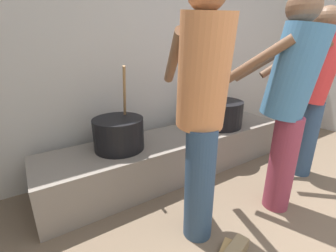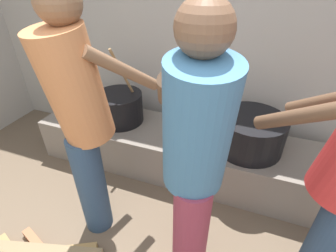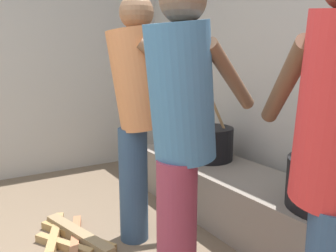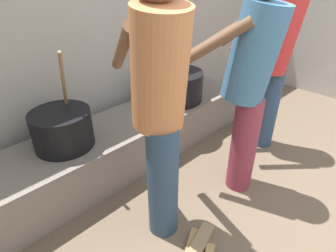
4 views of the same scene
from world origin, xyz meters
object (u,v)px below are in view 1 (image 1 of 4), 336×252
(cooking_pot_main, at_px, (119,134))
(cook_in_red_shirt, at_px, (313,87))
(cooking_pot_secondary, at_px, (218,113))
(cook_in_orange_shirt, at_px, (202,102))
(cook_in_blue_shirt, at_px, (289,97))

(cooking_pot_main, bearing_deg, cook_in_red_shirt, -24.44)
(cooking_pot_secondary, bearing_deg, cook_in_red_shirt, -58.08)
(cooking_pot_main, xyz_separation_m, cook_in_orange_shirt, (0.25, -0.80, 0.41))
(cook_in_red_shirt, height_order, cook_in_orange_shirt, cook_in_orange_shirt)
(cooking_pot_main, xyz_separation_m, cooking_pot_secondary, (1.20, -0.01, 0.00))
(cooking_pot_main, distance_m, cooking_pot_secondary, 1.20)
(cook_in_blue_shirt, bearing_deg, cook_in_orange_shirt, 170.03)
(cook_in_red_shirt, bearing_deg, cooking_pot_secondary, 121.92)
(cooking_pot_secondary, relative_size, cook_in_orange_shirt, 0.33)
(cook_in_blue_shirt, bearing_deg, cooking_pot_main, 136.26)
(cook_in_orange_shirt, bearing_deg, cook_in_red_shirt, 1.69)
(cook_in_red_shirt, bearing_deg, cook_in_blue_shirt, -166.41)
(cooking_pot_secondary, xyz_separation_m, cook_in_red_shirt, (0.46, -0.75, 0.37))
(cook_in_orange_shirt, bearing_deg, cooking_pot_main, 107.10)
(cooking_pot_main, distance_m, cook_in_blue_shirt, 1.39)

